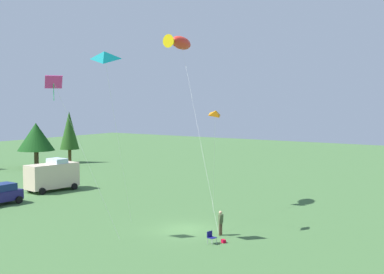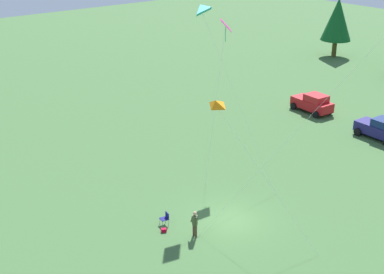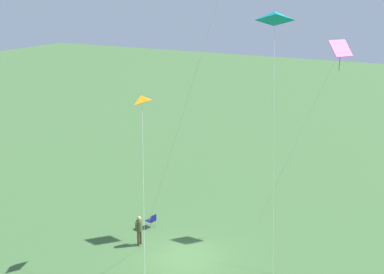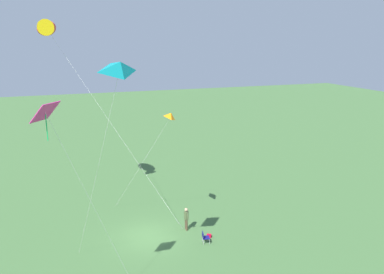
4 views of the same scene
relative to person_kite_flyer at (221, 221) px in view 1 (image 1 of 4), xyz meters
The scene contains 9 objects.
ground_plane 3.15m from the person_kite_flyer, 90.52° to the left, with size 160.00×160.00×0.00m, color #3E6535.
person_kite_flyer is the anchor object (origin of this frame).
folding_chair 2.37m from the person_kite_flyer, 165.17° to the right, with size 0.56×0.56×0.82m.
backpack_on_grass 2.18m from the person_kite_flyer, 143.48° to the right, with size 0.32×0.22×0.22m, color red.
van_camper_beige 24.64m from the person_kite_flyer, 76.27° to the left, with size 5.65×3.20×3.34m.
kite_large_fish 17.58m from the person_kite_flyer, 50.33° to the left, with size 9.12×9.37×15.25m.
kite_diamond_rainbow 14.71m from the person_kite_flyer, 130.03° to the left, with size 3.03×4.39×11.15m.
kite_delta_orange 7.62m from the person_kite_flyer, 49.09° to the left, with size 5.86×3.91×8.88m.
kite_delta_teal 13.91m from the person_kite_flyer, 138.97° to the left, with size 6.33×3.44×12.90m.
Camera 1 is at (-31.88, -21.96, 9.65)m, focal length 50.00 mm.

